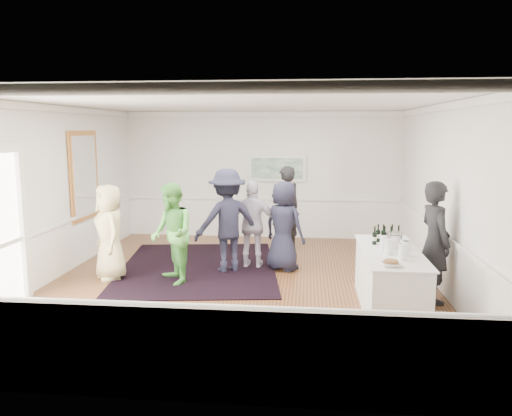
# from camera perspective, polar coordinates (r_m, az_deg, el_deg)

# --- Properties ---
(floor) EXTENTS (8.00, 8.00, 0.00)m
(floor) POSITION_cam_1_polar(r_m,az_deg,el_deg) (9.12, -1.72, -8.59)
(floor) COLOR brown
(floor) RESTS_ON ground
(ceiling) EXTENTS (7.00, 8.00, 0.02)m
(ceiling) POSITION_cam_1_polar(r_m,az_deg,el_deg) (8.71, -1.82, 11.92)
(ceiling) COLOR white
(ceiling) RESTS_ON wall_back
(wall_left) EXTENTS (0.02, 8.00, 3.20)m
(wall_left) POSITION_cam_1_polar(r_m,az_deg,el_deg) (9.87, -22.36, 1.60)
(wall_left) COLOR white
(wall_left) RESTS_ON floor
(wall_right) EXTENTS (0.02, 8.00, 3.20)m
(wall_right) POSITION_cam_1_polar(r_m,az_deg,el_deg) (9.00, 20.90, 1.03)
(wall_right) COLOR white
(wall_right) RESTS_ON floor
(wall_back) EXTENTS (7.00, 0.02, 3.20)m
(wall_back) POSITION_cam_1_polar(r_m,az_deg,el_deg) (12.72, 0.63, 3.79)
(wall_back) COLOR white
(wall_back) RESTS_ON floor
(wall_front) EXTENTS (7.00, 0.02, 3.20)m
(wall_front) POSITION_cam_1_polar(r_m,az_deg,el_deg) (4.90, -8.03, -4.72)
(wall_front) COLOR white
(wall_front) RESTS_ON floor
(wainscoting) EXTENTS (7.00, 8.00, 1.00)m
(wainscoting) POSITION_cam_1_polar(r_m,az_deg,el_deg) (8.98, -1.74, -5.54)
(wainscoting) COLOR white
(wainscoting) RESTS_ON floor
(mirror) EXTENTS (0.05, 1.25, 1.85)m
(mirror) POSITION_cam_1_polar(r_m,az_deg,el_deg) (10.98, -19.02, 3.52)
(mirror) COLOR #D3863E
(mirror) RESTS_ON wall_left
(landscape_painting) EXTENTS (1.44, 0.06, 0.66)m
(landscape_painting) POSITION_cam_1_polar(r_m,az_deg,el_deg) (12.62, 2.43, 4.56)
(landscape_painting) COLOR white
(landscape_painting) RESTS_ON wall_back
(area_rug) EXTENTS (3.55, 4.36, 0.02)m
(area_rug) POSITION_cam_1_polar(r_m,az_deg,el_deg) (10.18, -6.59, -6.71)
(area_rug) COLOR black
(area_rug) RESTS_ON floor
(serving_table) EXTENTS (0.87, 2.30, 0.93)m
(serving_table) POSITION_cam_1_polar(r_m,az_deg,el_deg) (7.99, 15.01, -7.94)
(serving_table) COLOR silver
(serving_table) RESTS_ON floor
(bartender) EXTENTS (0.63, 0.81, 1.96)m
(bartender) POSITION_cam_1_polar(r_m,az_deg,el_deg) (8.44, 19.76, -3.69)
(bartender) COLOR black
(bartender) RESTS_ON floor
(guest_tan) EXTENTS (0.96, 1.03, 1.77)m
(guest_tan) POSITION_cam_1_polar(r_m,az_deg,el_deg) (9.57, -16.39, -2.65)
(guest_tan) COLOR #CFBE81
(guest_tan) RESTS_ON floor
(guest_green) EXTENTS (1.05, 1.11, 1.82)m
(guest_green) POSITION_cam_1_polar(r_m,az_deg,el_deg) (9.03, -9.59, -2.91)
(guest_green) COLOR #50A742
(guest_green) RESTS_ON floor
(guest_lilac) EXTENTS (1.04, 0.48, 1.74)m
(guest_lilac) POSITION_cam_1_polar(r_m,az_deg,el_deg) (9.96, -0.31, -1.90)
(guest_lilac) COLOR #BCB4C9
(guest_lilac) RESTS_ON floor
(guest_dark_a) EXTENTS (1.50, 1.26, 2.01)m
(guest_dark_a) POSITION_cam_1_polar(r_m,az_deg,el_deg) (9.67, -3.29, -1.45)
(guest_dark_a) COLOR black
(guest_dark_a) RESTS_ON floor
(guest_dark_b) EXTENTS (0.85, 0.76, 1.94)m
(guest_dark_b) POSITION_cam_1_polar(r_m,az_deg,el_deg) (11.34, 3.39, -0.07)
(guest_dark_b) COLOR black
(guest_dark_b) RESTS_ON floor
(guest_navy) EXTENTS (1.02, 0.92, 1.76)m
(guest_navy) POSITION_cam_1_polar(r_m,az_deg,el_deg) (9.79, 3.19, -2.06)
(guest_navy) COLOR black
(guest_navy) RESTS_ON floor
(wine_bottles) EXTENTS (0.47, 0.28, 0.31)m
(wine_bottles) POSITION_cam_1_polar(r_m,az_deg,el_deg) (8.32, 14.64, -2.87)
(wine_bottles) COLOR black
(wine_bottles) RESTS_ON serving_table
(juice_pitchers) EXTENTS (0.40, 0.67, 0.24)m
(juice_pitchers) POSITION_cam_1_polar(r_m,az_deg,el_deg) (7.58, 15.83, -4.34)
(juice_pitchers) COLOR #88B741
(juice_pitchers) RESTS_ON serving_table
(ice_bucket) EXTENTS (0.26, 0.26, 0.25)m
(ice_bucket) POSITION_cam_1_polar(r_m,az_deg,el_deg) (8.04, 15.49, -3.61)
(ice_bucket) COLOR silver
(ice_bucket) RESTS_ON serving_table
(nut_bowl) EXTENTS (0.27, 0.27, 0.07)m
(nut_bowl) POSITION_cam_1_polar(r_m,az_deg,el_deg) (7.00, 15.18, -6.11)
(nut_bowl) COLOR white
(nut_bowl) RESTS_ON serving_table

